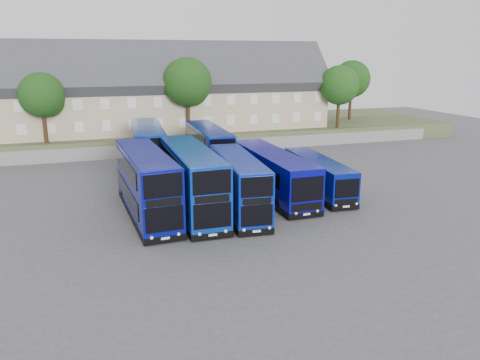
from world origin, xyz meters
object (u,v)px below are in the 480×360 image
object	(u,v)px
tree_east	(340,87)
dd_front_left	(146,185)
coach_east_a	(272,174)
tree_far	(352,81)
dd_front_mid	(192,182)
tree_west	(43,97)
tree_mid	(188,84)

from	to	relation	value
tree_east	dd_front_left	bearing A→B (deg)	-142.05
coach_east_a	tree_far	distance (m)	36.03
dd_front_mid	tree_far	size ratio (longest dim) A/B	1.39
dd_front_mid	tree_west	distance (m)	25.28
tree_mid	tree_east	bearing A→B (deg)	-1.43
tree_west	tree_mid	world-z (taller)	tree_mid
dd_front_mid	coach_east_a	bearing A→B (deg)	18.48
dd_front_left	tree_mid	distance (m)	24.45
dd_front_mid	tree_west	size ratio (longest dim) A/B	1.57
tree_mid	coach_east_a	bearing A→B (deg)	-82.70
dd_front_mid	coach_east_a	world-z (taller)	dd_front_mid
dd_front_mid	tree_east	size ratio (longest dim) A/B	1.47
dd_front_left	tree_west	xyz separation A→B (m)	(-7.97, 21.86, 4.74)
dd_front_mid	dd_front_left	bearing A→B (deg)	175.63
tree_mid	tree_east	xyz separation A→B (m)	(20.00, -0.50, -0.68)
tree_mid	dd_front_mid	bearing A→B (deg)	-101.82
coach_east_a	tree_west	xyz separation A→B (m)	(-18.59, 19.74, 5.27)
dd_front_left	tree_east	distance (m)	35.91
dd_front_left	coach_east_a	size ratio (longest dim) A/B	0.90
tree_east	coach_east_a	bearing A→B (deg)	-131.40
tree_far	tree_west	bearing A→B (deg)	-170.54
tree_east	tree_west	bearing A→B (deg)	-180.00
dd_front_left	tree_far	size ratio (longest dim) A/B	1.38
tree_west	tree_mid	size ratio (longest dim) A/B	0.83
dd_front_left	tree_east	size ratio (longest dim) A/B	1.46
coach_east_a	tree_east	world-z (taller)	tree_east
tree_far	dd_front_left	bearing A→B (deg)	-139.70
dd_front_mid	coach_east_a	size ratio (longest dim) A/B	0.90
tree_far	tree_mid	bearing A→B (deg)	-165.96
tree_west	tree_east	distance (m)	36.00
tree_west	tree_east	world-z (taller)	tree_east
dd_front_left	tree_west	distance (m)	23.75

